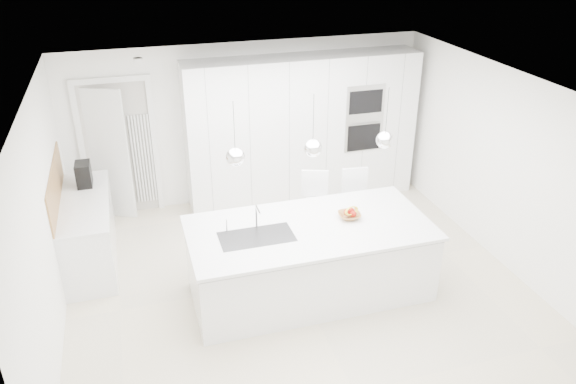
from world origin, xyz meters
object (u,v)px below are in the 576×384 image
object	(u,v)px
fruit_bowl	(349,216)
espresso_machine	(84,174)
bar_stool_right	(357,211)
island_base	(310,263)
bar_stool_left	(318,214)

from	to	relation	value
fruit_bowl	espresso_machine	distance (m)	3.57
espresso_machine	bar_stool_right	xyz separation A→B (m)	(3.48, -1.14, -0.50)
fruit_bowl	espresso_machine	bearing A→B (deg)	148.60
island_base	bar_stool_right	size ratio (longest dim) A/B	2.50
island_base	espresso_machine	world-z (taller)	espresso_machine
island_base	fruit_bowl	xyz separation A→B (m)	(0.52, 0.10, 0.50)
bar_stool_left	bar_stool_right	bearing A→B (deg)	13.08
espresso_machine	island_base	bearing A→B (deg)	-36.86
island_base	bar_stool_left	world-z (taller)	bar_stool_left
island_base	bar_stool_right	world-z (taller)	bar_stool_right
fruit_bowl	bar_stool_right	world-z (taller)	bar_stool_right
espresso_machine	fruit_bowl	bearing A→B (deg)	-30.44
island_base	bar_stool_right	distance (m)	1.26
bar_stool_left	bar_stool_right	size ratio (longest dim) A/B	1.01
espresso_machine	bar_stool_left	bearing A→B (deg)	-19.31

